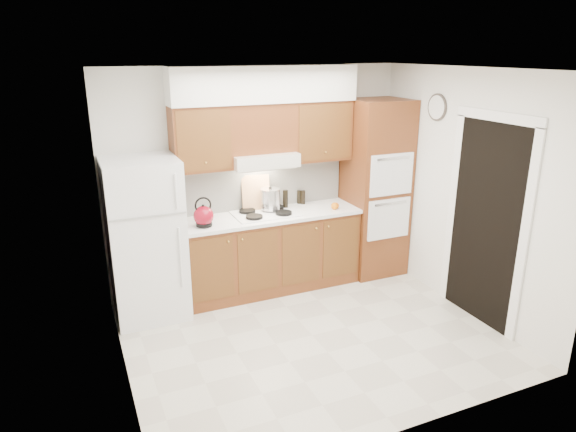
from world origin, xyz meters
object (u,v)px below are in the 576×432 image
at_px(fridge, 146,239).
at_px(stock_pot, 270,199).
at_px(kettle, 204,216).
at_px(oven_cabinet, 375,188).

distance_m(fridge, stock_pot, 1.50).
bearing_deg(fridge, stock_pot, 5.76).
bearing_deg(kettle, fridge, 160.03).
bearing_deg(kettle, stock_pot, 0.77).
xyz_separation_m(fridge, kettle, (0.61, -0.07, 0.20)).
xyz_separation_m(fridge, stock_pot, (1.47, 0.15, 0.23)).
relative_size(kettle, stock_pot, 0.93).
relative_size(oven_cabinet, stock_pot, 9.33).
bearing_deg(oven_cabinet, fridge, -179.30).
bearing_deg(oven_cabinet, kettle, -177.31).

